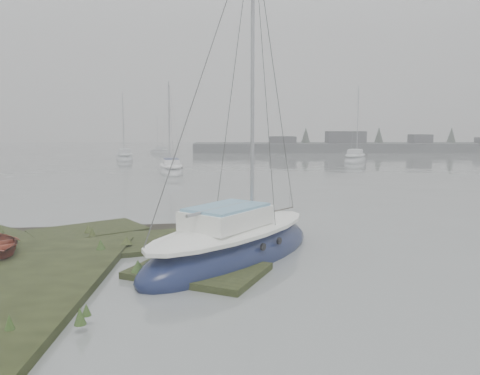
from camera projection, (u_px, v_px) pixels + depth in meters
name	position (u px, v px, depth m)	size (l,w,h in m)	color
ground	(214.00, 171.00, 43.22)	(160.00, 160.00, 0.00)	slate
far_shoreline	(386.00, 146.00, 75.41)	(60.00, 8.00, 4.15)	#4C4F51
sailboat_main	(233.00, 248.00, 14.46)	(6.77, 7.70, 10.95)	#131B3E
sailboat_white	(171.00, 170.00, 40.58)	(3.20, 6.37, 8.59)	silver
sailboat_far_a	(125.00, 158.00, 56.99)	(3.62, 6.54, 8.78)	silver
sailboat_far_b	(355.00, 159.00, 54.09)	(4.80, 6.91, 9.33)	silver
sailboat_far_c	(160.00, 152.00, 71.50)	(4.42, 4.06, 6.39)	#AAAFB4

